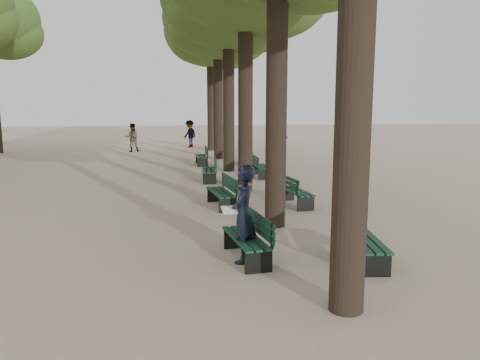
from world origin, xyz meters
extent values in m
plane|color=#BDA38F|center=(0.00, 0.00, 0.00)|extent=(120.00, 120.00, 0.00)
cylinder|color=#33261C|center=(1.50, -2.00, 3.75)|extent=(0.52, 0.52, 7.50)
cylinder|color=#33261C|center=(1.50, 3.00, 3.75)|extent=(0.52, 0.52, 7.50)
cylinder|color=#33261C|center=(1.50, 8.00, 3.75)|extent=(0.52, 0.52, 7.50)
cylinder|color=#33261C|center=(1.50, 13.00, 3.75)|extent=(0.52, 0.52, 7.50)
cylinder|color=#33261C|center=(1.50, 18.00, 3.75)|extent=(0.52, 0.52, 7.50)
ellipsoid|color=#35571E|center=(1.50, 18.00, 7.70)|extent=(6.00, 6.00, 4.50)
cylinder|color=#33261C|center=(1.50, 23.00, 3.75)|extent=(0.52, 0.52, 7.50)
ellipsoid|color=#35571E|center=(1.50, 23.00, 7.70)|extent=(6.00, 6.00, 4.50)
cube|color=black|center=(0.35, 0.49, 0.23)|extent=(0.76, 1.85, 0.45)
cube|color=#0C2E21|center=(0.35, 0.49, 0.45)|extent=(0.78, 1.86, 0.04)
cube|color=#0C2E21|center=(0.63, 0.52, 0.72)|extent=(0.29, 1.79, 0.40)
cube|color=black|center=(0.35, 5.38, 0.23)|extent=(0.76, 1.85, 0.45)
cube|color=#0C2E21|center=(0.35, 5.38, 0.45)|extent=(0.78, 1.86, 0.04)
cube|color=#0C2E21|center=(0.63, 5.42, 0.72)|extent=(0.29, 1.79, 0.40)
cube|color=black|center=(0.35, 10.21, 0.23)|extent=(0.62, 1.83, 0.45)
cube|color=#0C2E21|center=(0.35, 10.21, 0.45)|extent=(0.64, 1.83, 0.04)
cube|color=#0C2E21|center=(0.63, 10.19, 0.72)|extent=(0.14, 1.80, 0.40)
cube|color=black|center=(0.35, 15.36, 0.23)|extent=(0.53, 1.80, 0.45)
cube|color=#0C2E21|center=(0.35, 15.36, 0.45)|extent=(0.55, 1.80, 0.04)
cube|color=#0C2E21|center=(0.63, 15.36, 0.72)|extent=(0.05, 1.80, 0.40)
cube|color=black|center=(2.65, 0.00, 0.23)|extent=(0.74, 1.85, 0.45)
cube|color=#0C2E21|center=(2.65, 0.00, 0.45)|extent=(0.76, 1.85, 0.04)
cube|color=#0C2E21|center=(2.37, 0.04, 0.72)|extent=(0.26, 1.79, 0.40)
cube|color=black|center=(2.65, 5.25, 0.23)|extent=(0.74, 1.85, 0.45)
cube|color=#0C2E21|center=(2.65, 5.25, 0.45)|extent=(0.76, 1.85, 0.04)
cube|color=#0C2E21|center=(2.37, 5.21, 0.72)|extent=(0.26, 1.79, 0.40)
cube|color=black|center=(2.65, 10.95, 0.23)|extent=(0.53, 1.80, 0.45)
cube|color=#0C2E21|center=(2.65, 10.95, 0.45)|extent=(0.55, 1.80, 0.04)
cube|color=#0C2E21|center=(2.37, 10.95, 0.72)|extent=(0.05, 1.80, 0.40)
cube|color=black|center=(2.65, 15.26, 0.23)|extent=(0.55, 1.81, 0.45)
cube|color=#0C2E21|center=(2.65, 15.26, 0.45)|extent=(0.57, 1.81, 0.04)
cube|color=#0C2E21|center=(2.37, 15.26, 0.72)|extent=(0.07, 1.80, 0.40)
imported|color=black|center=(0.30, 0.39, 0.96)|extent=(0.67, 0.86, 1.92)
cube|color=white|center=(0.05, 0.39, 1.05)|extent=(0.37, 0.29, 0.12)
imported|color=#262628|center=(6.48, 23.09, 0.76)|extent=(0.62, 0.94, 1.53)
imported|color=#262628|center=(0.14, 25.34, 0.96)|extent=(1.08, 1.21, 1.93)
imported|color=#262628|center=(-3.67, 22.68, 0.92)|extent=(0.92, 0.45, 1.83)
camera|label=1|loc=(-1.01, -8.34, 3.06)|focal=35.00mm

